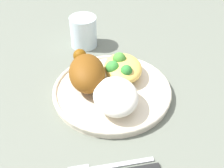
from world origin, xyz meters
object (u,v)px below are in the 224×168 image
Objects in this scene: roasted_chicken at (87,72)px; rice_pile at (117,96)px; plate at (112,91)px; mac_cheese_with_broccoli at (122,67)px; water_glass at (84,32)px; fork at (106,167)px.

rice_pile is at bearing -144.00° from roasted_chicken.
roasted_chicken is at bearing 68.61° from plate.
rice_pile is (-0.07, -0.05, -0.01)m from roasted_chicken.
rice_pile is (-0.05, -0.00, 0.03)m from plate.
water_glass reaches higher than mac_cheese_with_broccoli.
rice_pile and mac_cheese_with_broccoli have the same top height.
fork is at bearing 163.87° from rice_pile.
roasted_chicken is 0.20m from fork.
plate is 0.06m from mac_cheese_with_broccoli.
water_glass is (0.18, -0.00, -0.01)m from roasted_chicken.
mac_cheese_with_broccoli reaches higher than fork.
plate is 0.21m from water_glass.
rice_pile is 1.03× the size of mac_cheese_with_broccoli.
water_glass is (0.16, 0.07, 0.00)m from mac_cheese_with_broccoli.
fork is 1.83× the size of water_glass.
rice_pile is at bearing 165.03° from mac_cheese_with_broccoli.
roasted_chicken is 0.18m from water_glass.
rice_pile is at bearing -169.45° from water_glass.
plate is 0.06m from rice_pile.
mac_cheese_with_broccoli is at bearing -73.67° from roasted_chicken.
roasted_chicken is at bearing 36.00° from rice_pile.
fork is (-0.22, 0.06, -0.04)m from mac_cheese_with_broccoli.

